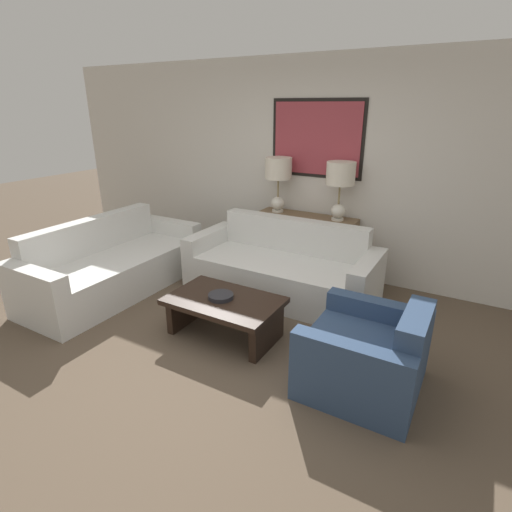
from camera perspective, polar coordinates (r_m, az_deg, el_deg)
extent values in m
plane|color=brown|center=(3.57, -8.50, -15.15)|extent=(20.00, 20.00, 0.00)
cube|color=beige|center=(5.17, 8.66, 12.12)|extent=(8.13, 0.10, 2.65)
cube|color=black|center=(5.07, 8.65, 16.23)|extent=(1.18, 0.01, 0.92)
cube|color=#9E3842|center=(5.07, 8.62, 16.23)|extent=(1.10, 0.02, 0.84)
cube|color=brown|center=(5.15, 7.01, 1.50)|extent=(1.26, 0.37, 0.79)
cylinder|color=silver|center=(5.20, 3.11, 6.49)|extent=(0.14, 0.14, 0.02)
sphere|color=silver|center=(5.17, 3.13, 7.53)|extent=(0.17, 0.17, 0.17)
cylinder|color=#8C7A51|center=(5.13, 3.18, 9.71)|extent=(0.02, 0.02, 0.23)
cylinder|color=beige|center=(5.09, 3.23, 12.43)|extent=(0.33, 0.33, 0.26)
cylinder|color=silver|center=(4.90, 11.55, 5.20)|extent=(0.14, 0.14, 0.02)
sphere|color=silver|center=(4.87, 11.63, 6.30)|extent=(0.17, 0.17, 0.17)
cylinder|color=#8C7A51|center=(4.83, 11.80, 8.61)|extent=(0.02, 0.02, 0.23)
cylinder|color=beige|center=(4.78, 12.02, 11.49)|extent=(0.33, 0.33, 0.26)
cube|color=silver|center=(4.55, 2.93, -3.46)|extent=(1.80, 0.72, 0.44)
cube|color=silver|center=(4.85, 5.41, 0.58)|extent=(1.80, 0.18, 0.83)
cube|color=silver|center=(5.07, -6.57, 0.22)|extent=(0.18, 0.90, 0.63)
cube|color=silver|center=(4.28, 15.44, -4.47)|extent=(0.18, 0.90, 0.63)
cube|color=silver|center=(4.94, -18.60, -2.53)|extent=(0.72, 1.80, 0.44)
cube|color=silver|center=(5.21, -22.16, 0.51)|extent=(0.18, 1.80, 0.83)
cube|color=silver|center=(4.46, -28.94, -5.37)|extent=(0.90, 0.18, 0.63)
cube|color=silver|center=(5.61, -11.90, 1.96)|extent=(0.90, 0.18, 0.63)
cube|color=black|center=(3.77, -4.57, -6.43)|extent=(1.05, 0.67, 0.05)
cube|color=black|center=(4.12, -9.84, -7.28)|extent=(0.07, 0.53, 0.34)
cube|color=black|center=(3.66, 1.60, -10.80)|extent=(0.07, 0.53, 0.34)
cylinder|color=#232328|center=(3.77, -5.05, -5.73)|extent=(0.24, 0.24, 0.04)
cube|color=navy|center=(3.33, 13.43, -14.10)|extent=(0.68, 0.60, 0.42)
cube|color=navy|center=(3.18, 21.22, -13.45)|extent=(0.18, 0.60, 0.73)
cube|color=navy|center=(3.58, 16.72, -10.30)|extent=(0.86, 0.14, 0.58)
cube|color=navy|center=(2.98, 13.07, -16.90)|extent=(0.86, 0.14, 0.58)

